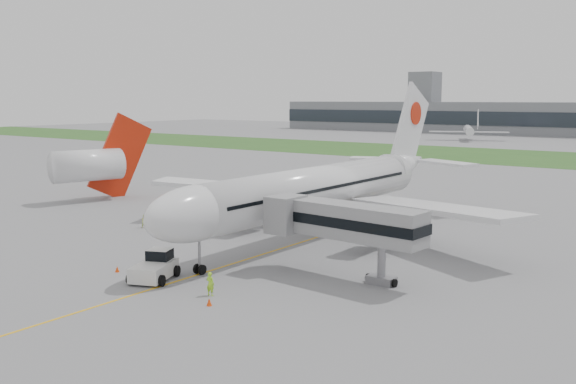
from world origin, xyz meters
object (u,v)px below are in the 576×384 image
Objects in this scene: airliner at (322,187)px; jet_bridge at (340,221)px; ground_crew_near at (210,284)px; pushback_tug at (155,266)px; neighbor_aircraft at (92,164)px.

jet_bridge is (10.72, -13.46, -0.62)m from airliner.
jet_bridge is 7.68× the size of ground_crew_near.
airliner is 3.63× the size of jet_bridge.
pushback_tug is 0.31× the size of neighbor_aircraft.
airliner is 24.96m from ground_crew_near.
neighbor_aircraft is at bearing -34.95° from ground_crew_near.
ground_crew_near is at bearing -113.60° from jet_bridge.
neighbor_aircraft reaches higher than ground_crew_near.
airliner reaches higher than neighbor_aircraft.
neighbor_aircraft reaches higher than pushback_tug.
airliner is at bearing 62.30° from pushback_tug.
pushback_tug is at bearing -13.10° from ground_crew_near.
pushback_tug is 47.53m from neighbor_aircraft.
ground_crew_near is (-5.61, -10.52, -4.08)m from jet_bridge.
airliner is at bearing -85.29° from ground_crew_near.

